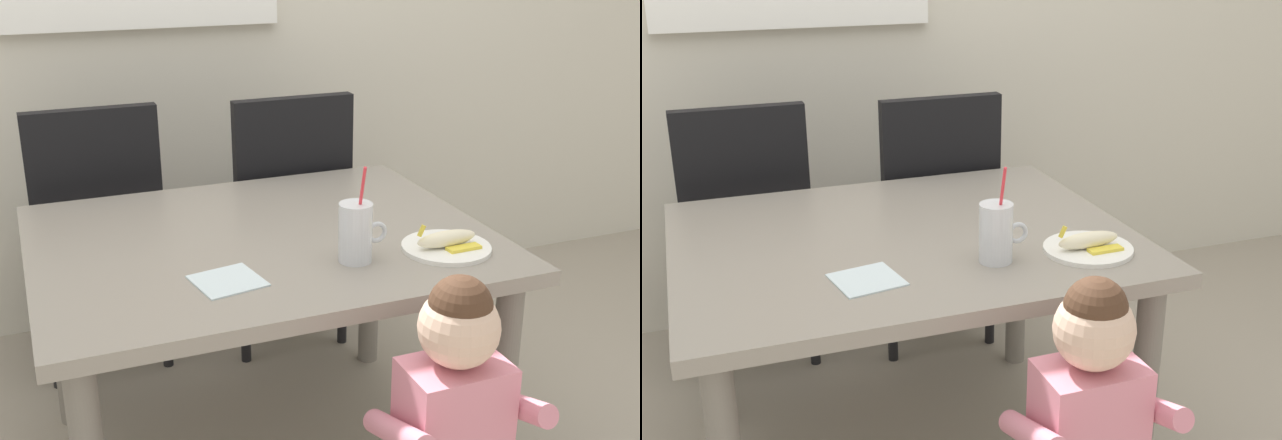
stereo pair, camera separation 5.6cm
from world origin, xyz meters
TOP-DOWN VIEW (x-y plane):
  - dining_table at (0.00, 0.00)m, footprint 1.21×0.98m
  - dining_chair_left at (-0.36, 0.74)m, footprint 0.44×0.44m
  - dining_chair_right at (0.29, 0.67)m, footprint 0.44×0.44m
  - toddler_standing at (0.21, -0.67)m, footprint 0.33×0.24m
  - milk_cup at (0.17, -0.25)m, footprint 0.13×0.08m
  - snack_plate at (0.41, -0.27)m, footprint 0.23×0.23m
  - peeled_banana at (0.41, -0.28)m, footprint 0.17×0.11m
  - paper_napkin at (-0.16, -0.25)m, footprint 0.17×0.17m

SIDE VIEW (x-z plane):
  - toddler_standing at x=0.21m, z-range 0.11..0.95m
  - dining_chair_left at x=-0.36m, z-range 0.06..1.02m
  - dining_chair_right at x=0.29m, z-range 0.06..1.02m
  - dining_table at x=0.00m, z-range 0.26..0.97m
  - paper_napkin at x=-0.16m, z-range 0.71..0.71m
  - snack_plate at x=0.41m, z-range 0.71..0.72m
  - peeled_banana at x=0.41m, z-range 0.71..0.78m
  - milk_cup at x=0.17m, z-range 0.65..0.90m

